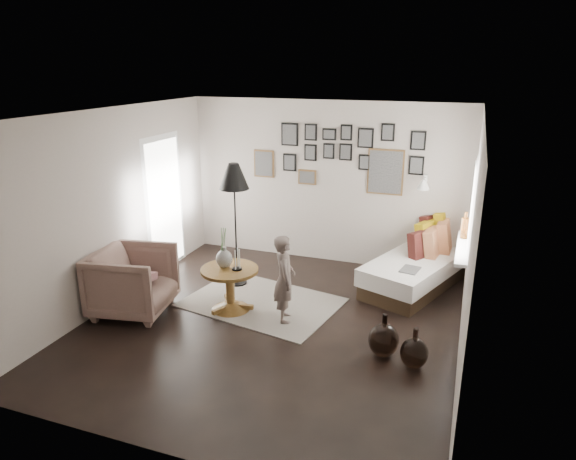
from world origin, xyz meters
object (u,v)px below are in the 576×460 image
(floor_lamp, at_px, (234,181))
(magazine_basket, at_px, (120,297))
(daybed, at_px, (418,263))
(armchair, at_px, (133,281))
(vase, at_px, (224,255))
(demijohn_small, at_px, (414,353))
(pedestal_table, at_px, (230,291))
(demijohn_large, at_px, (384,340))
(child, at_px, (285,279))

(floor_lamp, relative_size, magazine_basket, 4.11)
(daybed, relative_size, armchair, 2.29)
(vase, bearing_deg, daybed, 36.13)
(magazine_basket, xyz_separation_m, demijohn_small, (3.80, -0.02, -0.03))
(pedestal_table, relative_size, armchair, 0.79)
(magazine_basket, distance_m, demijohn_large, 3.45)
(child, bearing_deg, demijohn_small, -131.06)
(vase, bearing_deg, floor_lamp, 104.43)
(pedestal_table, distance_m, floor_lamp, 1.54)
(daybed, relative_size, demijohn_small, 4.70)
(pedestal_table, distance_m, vase, 0.49)
(vase, relative_size, floor_lamp, 0.30)
(armchair, xyz_separation_m, magazine_basket, (-0.19, -0.06, -0.23))
(child, bearing_deg, demijohn_large, -130.72)
(demijohn_large, distance_m, demijohn_small, 0.37)
(armchair, distance_m, magazine_basket, 0.30)
(pedestal_table, relative_size, demijohn_small, 1.61)
(pedestal_table, bearing_deg, armchair, -157.57)
(armchair, xyz_separation_m, demijohn_large, (3.26, 0.04, -0.24))
(armchair, relative_size, magazine_basket, 2.17)
(demijohn_large, bearing_deg, magazine_basket, -178.34)
(daybed, relative_size, child, 1.92)
(pedestal_table, bearing_deg, floor_lamp, 109.35)
(pedestal_table, xyz_separation_m, demijohn_large, (2.10, -0.44, -0.08))
(magazine_basket, relative_size, demijohn_small, 0.95)
(demijohn_large, bearing_deg, child, 162.69)
(daybed, height_order, magazine_basket, daybed)
(floor_lamp, bearing_deg, demijohn_small, -26.43)
(armchair, height_order, demijohn_small, armchair)
(pedestal_table, relative_size, vase, 1.40)
(floor_lamp, height_order, demijohn_large, floor_lamp)
(child, bearing_deg, vase, 63.43)
(armchair, bearing_deg, pedestal_table, -77.87)
(armchair, xyz_separation_m, floor_lamp, (0.88, 1.28, 1.13))
(child, bearing_deg, daybed, -63.51)
(vase, bearing_deg, magazine_basket, -156.14)
(armchair, bearing_deg, magazine_basket, 98.06)
(demijohn_small, bearing_deg, pedestal_table, 167.11)
(demijohn_small, xyz_separation_m, child, (-1.68, 0.53, 0.39))
(vase, bearing_deg, demijohn_small, -12.92)
(daybed, height_order, child, child)
(daybed, height_order, floor_lamp, floor_lamp)
(child, bearing_deg, pedestal_table, 64.59)
(daybed, bearing_deg, armchair, -126.43)
(pedestal_table, xyz_separation_m, daybed, (2.24, 1.71, 0.05))
(vase, height_order, magazine_basket, vase)
(pedestal_table, bearing_deg, daybed, 37.42)
(vase, distance_m, floor_lamp, 1.14)
(vase, relative_size, daybed, 0.24)
(pedestal_table, height_order, vase, vase)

